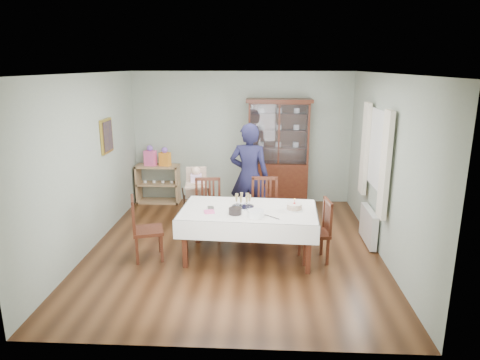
# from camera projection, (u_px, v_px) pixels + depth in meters

# --- Properties ---
(floor) EXTENTS (5.00, 5.00, 0.00)m
(floor) POSITION_uv_depth(u_px,v_px,m) (234.00, 248.00, 6.81)
(floor) COLOR #593319
(floor) RESTS_ON ground
(room_shell) EXTENTS (5.00, 5.00, 5.00)m
(room_shell) POSITION_uv_depth(u_px,v_px,m) (236.00, 136.00, 6.88)
(room_shell) COLOR #9EAA99
(room_shell) RESTS_ON floor
(dining_table) EXTENTS (2.06, 1.26, 0.76)m
(dining_table) POSITION_uv_depth(u_px,v_px,m) (249.00, 233.00, 6.40)
(dining_table) COLOR #492412
(dining_table) RESTS_ON floor
(china_cabinet) EXTENTS (1.30, 0.48, 2.18)m
(china_cabinet) POSITION_uv_depth(u_px,v_px,m) (278.00, 151.00, 8.65)
(china_cabinet) COLOR #492412
(china_cabinet) RESTS_ON floor
(sideboard) EXTENTS (0.90, 0.38, 0.80)m
(sideboard) POSITION_uv_depth(u_px,v_px,m) (158.00, 184.00, 8.99)
(sideboard) COLOR tan
(sideboard) RESTS_ON floor
(picture_frame) EXTENTS (0.04, 0.48, 0.58)m
(picture_frame) POSITION_uv_depth(u_px,v_px,m) (107.00, 136.00, 7.26)
(picture_frame) COLOR gold
(picture_frame) RESTS_ON room_shell
(window) EXTENTS (0.04, 1.02, 1.22)m
(window) POSITION_uv_depth(u_px,v_px,m) (379.00, 150.00, 6.58)
(window) COLOR white
(window) RESTS_ON room_shell
(curtain_left) EXTENTS (0.07, 0.30, 1.55)m
(curtain_left) POSITION_uv_depth(u_px,v_px,m) (385.00, 165.00, 6.01)
(curtain_left) COLOR silver
(curtain_left) RESTS_ON room_shell
(curtain_right) EXTENTS (0.07, 0.30, 1.55)m
(curtain_right) POSITION_uv_depth(u_px,v_px,m) (365.00, 149.00, 7.21)
(curtain_right) COLOR silver
(curtain_right) RESTS_ON room_shell
(radiator) EXTENTS (0.10, 0.80, 0.55)m
(radiator) POSITION_uv_depth(u_px,v_px,m) (368.00, 226.00, 6.91)
(radiator) COLOR white
(radiator) RESTS_ON floor
(chair_far_left) EXTENTS (0.49, 0.49, 0.99)m
(chair_far_left) POSITION_uv_depth(u_px,v_px,m) (208.00, 221.00, 7.16)
(chair_far_left) COLOR #492412
(chair_far_left) RESTS_ON floor
(chair_far_right) EXTENTS (0.46, 0.46, 1.02)m
(chair_far_right) POSITION_uv_depth(u_px,v_px,m) (264.00, 221.00, 7.10)
(chair_far_right) COLOR #492412
(chair_far_right) RESTS_ON floor
(chair_end_left) EXTENTS (0.54, 0.54, 0.96)m
(chair_end_left) POSITION_uv_depth(u_px,v_px,m) (147.00, 240.00, 6.37)
(chair_end_left) COLOR #492412
(chair_end_left) RESTS_ON floor
(chair_end_right) EXTENTS (0.47, 0.47, 0.93)m
(chair_end_right) POSITION_uv_depth(u_px,v_px,m) (315.00, 243.00, 6.32)
(chair_end_right) COLOR #492412
(chair_end_right) RESTS_ON floor
(woman) EXTENTS (0.73, 0.53, 1.87)m
(woman) POSITION_uv_depth(u_px,v_px,m) (249.00, 176.00, 7.46)
(woman) COLOR black
(woman) RESTS_ON floor
(high_chair) EXTENTS (0.55, 0.55, 1.10)m
(high_chair) POSITION_uv_depth(u_px,v_px,m) (197.00, 203.00, 7.64)
(high_chair) COLOR black
(high_chair) RESTS_ON floor
(champagne_tray) EXTENTS (0.33, 0.33, 0.20)m
(champagne_tray) POSITION_uv_depth(u_px,v_px,m) (243.00, 204.00, 6.36)
(champagne_tray) COLOR silver
(champagne_tray) RESTS_ON dining_table
(birthday_cake) EXTENTS (0.26, 0.26, 0.18)m
(birthday_cake) POSITION_uv_depth(u_px,v_px,m) (294.00, 207.00, 6.26)
(birthday_cake) COLOR white
(birthday_cake) RESTS_ON dining_table
(plate_stack_dark) EXTENTS (0.23, 0.23, 0.09)m
(plate_stack_dark) POSITION_uv_depth(u_px,v_px,m) (235.00, 211.00, 6.09)
(plate_stack_dark) COLOR black
(plate_stack_dark) RESTS_ON dining_table
(plate_stack_white) EXTENTS (0.27, 0.27, 0.10)m
(plate_stack_white) POSITION_uv_depth(u_px,v_px,m) (256.00, 214.00, 5.97)
(plate_stack_white) COLOR white
(plate_stack_white) RESTS_ON dining_table
(napkin_stack) EXTENTS (0.18, 0.18, 0.02)m
(napkin_stack) POSITION_uv_depth(u_px,v_px,m) (209.00, 212.00, 6.16)
(napkin_stack) COLOR #F95C9F
(napkin_stack) RESTS_ON dining_table
(cutlery) EXTENTS (0.14, 0.19, 0.01)m
(cutlery) POSITION_uv_depth(u_px,v_px,m) (208.00, 208.00, 6.34)
(cutlery) COLOR silver
(cutlery) RESTS_ON dining_table
(cake_knife) EXTENTS (0.24, 0.22, 0.01)m
(cake_knife) POSITION_uv_depth(u_px,v_px,m) (271.00, 217.00, 5.97)
(cake_knife) COLOR silver
(cake_knife) RESTS_ON dining_table
(gift_bag_pink) EXTENTS (0.26, 0.19, 0.43)m
(gift_bag_pink) POSITION_uv_depth(u_px,v_px,m) (150.00, 157.00, 8.82)
(gift_bag_pink) COLOR #F95C9F
(gift_bag_pink) RESTS_ON sideboard
(gift_bag_orange) EXTENTS (0.24, 0.20, 0.39)m
(gift_bag_orange) POSITION_uv_depth(u_px,v_px,m) (165.00, 157.00, 8.81)
(gift_bag_orange) COLOR orange
(gift_bag_orange) RESTS_ON sideboard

